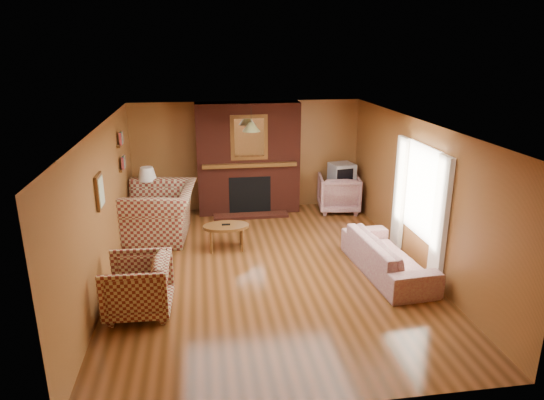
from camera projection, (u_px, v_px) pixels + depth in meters
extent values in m
plane|color=#4A2910|center=(268.00, 269.00, 8.02)|extent=(6.50, 6.50, 0.00)
plane|color=white|center=(267.00, 125.00, 7.29)|extent=(6.50, 6.50, 0.00)
plane|color=#995A2F|center=(247.00, 156.00, 10.71)|extent=(6.50, 0.00, 6.50)
plane|color=#995A2F|center=(316.00, 304.00, 4.60)|extent=(6.50, 0.00, 6.50)
plane|color=#995A2F|center=(104.00, 208.00, 7.30)|extent=(0.00, 6.50, 6.50)
plane|color=#995A2F|center=(417.00, 194.00, 8.01)|extent=(0.00, 6.50, 6.50)
cube|color=#4A1910|center=(248.00, 158.00, 10.48)|extent=(2.20, 0.50, 2.40)
cube|color=black|center=(250.00, 195.00, 10.49)|extent=(0.90, 0.06, 0.80)
cube|color=#4A1910|center=(251.00, 215.00, 10.46)|extent=(1.60, 0.35, 0.06)
cube|color=brown|center=(250.00, 165.00, 10.25)|extent=(2.00, 0.18, 0.08)
cube|color=brown|center=(249.00, 138.00, 10.10)|extent=(0.78, 0.05, 0.95)
cube|color=white|center=(249.00, 138.00, 10.07)|extent=(0.62, 0.02, 0.80)
cube|color=beige|center=(440.00, 222.00, 7.15)|extent=(0.08, 0.35, 2.00)
cube|color=beige|center=(400.00, 193.00, 8.56)|extent=(0.08, 0.35, 2.00)
cube|color=white|center=(422.00, 191.00, 7.79)|extent=(0.03, 1.10, 1.50)
cube|color=brown|center=(123.00, 168.00, 9.05)|extent=(0.06, 0.55, 0.04)
cube|color=brown|center=(120.00, 144.00, 8.91)|extent=(0.06, 0.55, 0.04)
cube|color=brown|center=(100.00, 191.00, 6.92)|extent=(0.04, 0.40, 0.50)
cube|color=white|center=(101.00, 191.00, 6.92)|extent=(0.01, 0.32, 0.42)
cylinder|color=black|center=(251.00, 116.00, 9.51)|extent=(0.01, 0.01, 0.35)
cone|color=#B28F47|center=(251.00, 127.00, 9.58)|extent=(0.36, 0.36, 0.18)
imported|color=maroon|center=(159.00, 212.00, 9.24)|extent=(1.48, 1.65, 1.00)
imported|color=maroon|center=(138.00, 286.00, 6.62)|extent=(0.92, 0.90, 0.81)
imported|color=#B7A88D|center=(388.00, 256.00, 7.82)|extent=(0.97, 2.12, 0.60)
imported|color=#B7A88D|center=(339.00, 193.00, 10.75)|extent=(0.99, 1.01, 0.81)
ellipsoid|color=brown|center=(226.00, 226.00, 8.70)|extent=(0.83, 0.51, 0.05)
cube|color=black|center=(226.00, 225.00, 8.69)|extent=(0.15, 0.05, 0.02)
cylinder|color=brown|center=(241.00, 234.00, 8.96)|extent=(0.05, 0.05, 0.41)
cylinder|color=brown|center=(211.00, 236.00, 8.88)|extent=(0.05, 0.05, 0.41)
cylinder|color=brown|center=(242.00, 241.00, 8.65)|extent=(0.05, 0.05, 0.41)
cylinder|color=brown|center=(211.00, 243.00, 8.57)|extent=(0.05, 0.05, 0.41)
cube|color=brown|center=(150.00, 211.00, 9.94)|extent=(0.47, 0.47, 0.58)
sphere|color=silver|center=(148.00, 190.00, 9.81)|extent=(0.31, 0.31, 0.31)
cylinder|color=black|center=(148.00, 182.00, 9.75)|extent=(0.03, 0.03, 0.10)
cone|color=white|center=(147.00, 174.00, 9.70)|extent=(0.38, 0.38, 0.27)
cube|color=black|center=(341.00, 196.00, 10.86)|extent=(0.60, 0.56, 0.61)
cube|color=#989BA0|center=(342.00, 173.00, 10.69)|extent=(0.57, 0.55, 0.45)
cube|color=black|center=(345.00, 176.00, 10.46)|extent=(0.38, 0.09, 0.32)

